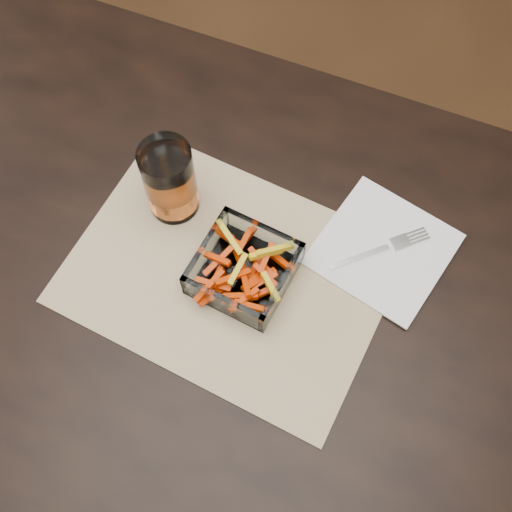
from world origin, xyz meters
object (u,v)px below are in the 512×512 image
(dining_table, at_px, (213,316))
(fork, at_px, (383,248))
(glass_bowl, at_px, (244,270))
(tumbler, at_px, (170,182))

(dining_table, height_order, fork, fork)
(dining_table, height_order, glass_bowl, glass_bowl)
(tumbler, distance_m, fork, 0.33)
(glass_bowl, bearing_deg, fork, 33.60)
(tumbler, xyz_separation_m, fork, (0.32, 0.04, -0.06))
(dining_table, bearing_deg, tumbler, 132.78)
(dining_table, bearing_deg, glass_bowl, 53.59)
(glass_bowl, height_order, fork, glass_bowl)
(dining_table, xyz_separation_m, glass_bowl, (0.04, 0.05, 0.11))
(fork, bearing_deg, tumbler, -125.39)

